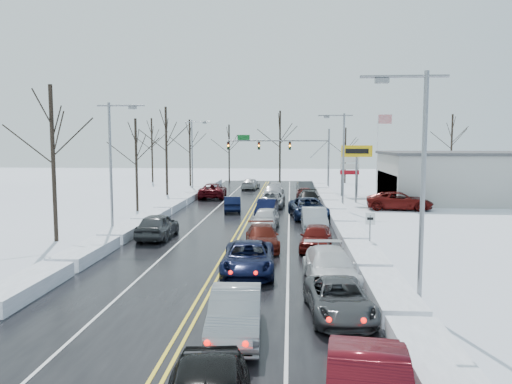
# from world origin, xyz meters

# --- Properties ---
(ground) EXTENTS (160.00, 160.00, 0.00)m
(ground) POSITION_xyz_m (0.00, 0.00, 0.00)
(ground) COLOR white
(ground) RESTS_ON ground
(road_surface) EXTENTS (14.00, 84.00, 0.01)m
(road_surface) POSITION_xyz_m (0.00, 2.00, 0.01)
(road_surface) COLOR black
(road_surface) RESTS_ON ground
(snow_bank_left) EXTENTS (1.69, 72.00, 0.68)m
(snow_bank_left) POSITION_xyz_m (-7.60, 2.00, 0.00)
(snow_bank_left) COLOR white
(snow_bank_left) RESTS_ON ground
(snow_bank_right) EXTENTS (1.69, 72.00, 0.68)m
(snow_bank_right) POSITION_xyz_m (7.60, 2.00, 0.00)
(snow_bank_right) COLOR white
(snow_bank_right) RESTS_ON ground
(traffic_signal_mast) EXTENTS (13.28, 0.39, 8.00)m
(traffic_signal_mast) POSITION_xyz_m (3.45, 27.99, 5.48)
(traffic_signal_mast) COLOR slate
(traffic_signal_mast) RESTS_ON ground
(tires_plus_sign) EXTENTS (3.20, 0.34, 6.00)m
(tires_plus_sign) POSITION_xyz_m (10.50, 15.99, 4.99)
(tires_plus_sign) COLOR slate
(tires_plus_sign) RESTS_ON ground
(used_vehicles_sign) EXTENTS (2.20, 0.22, 4.65)m
(used_vehicles_sign) POSITION_xyz_m (10.50, 22.00, 3.32)
(used_vehicles_sign) COLOR slate
(used_vehicles_sign) RESTS_ON ground
(speed_limit_sign) EXTENTS (0.55, 0.09, 2.35)m
(speed_limit_sign) POSITION_xyz_m (8.20, -8.00, 1.63)
(speed_limit_sign) COLOR slate
(speed_limit_sign) RESTS_ON ground
(flagpole) EXTENTS (1.87, 1.20, 10.00)m
(flagpole) POSITION_xyz_m (15.17, 30.00, 5.93)
(flagpole) COLOR silver
(flagpole) RESTS_ON ground
(dealership_building) EXTENTS (20.40, 12.40, 5.30)m
(dealership_building) POSITION_xyz_m (23.98, 18.00, 2.66)
(dealership_building) COLOR #A7A6A2
(dealership_building) RESTS_ON ground
(streetlight_se) EXTENTS (3.20, 0.25, 9.00)m
(streetlight_se) POSITION_xyz_m (8.30, -18.00, 5.31)
(streetlight_se) COLOR slate
(streetlight_se) RESTS_ON ground
(streetlight_ne) EXTENTS (3.20, 0.25, 9.00)m
(streetlight_ne) POSITION_xyz_m (8.30, 10.00, 5.31)
(streetlight_ne) COLOR slate
(streetlight_ne) RESTS_ON ground
(streetlight_sw) EXTENTS (3.20, 0.25, 9.00)m
(streetlight_sw) POSITION_xyz_m (-8.30, -4.00, 5.31)
(streetlight_sw) COLOR slate
(streetlight_sw) RESTS_ON ground
(streetlight_nw) EXTENTS (3.20, 0.25, 9.00)m
(streetlight_nw) POSITION_xyz_m (-8.30, 24.00, 5.31)
(streetlight_nw) COLOR slate
(streetlight_nw) RESTS_ON ground
(tree_left_b) EXTENTS (4.00, 4.00, 10.00)m
(tree_left_b) POSITION_xyz_m (-11.50, -6.00, 6.99)
(tree_left_b) COLOR #2D231C
(tree_left_b) RESTS_ON ground
(tree_left_c) EXTENTS (3.40, 3.40, 8.50)m
(tree_left_c) POSITION_xyz_m (-10.50, 8.00, 5.94)
(tree_left_c) COLOR #2D231C
(tree_left_c) RESTS_ON ground
(tree_left_d) EXTENTS (4.20, 4.20, 10.50)m
(tree_left_d) POSITION_xyz_m (-11.20, 22.00, 7.33)
(tree_left_d) COLOR #2D231C
(tree_left_d) RESTS_ON ground
(tree_left_e) EXTENTS (3.80, 3.80, 9.50)m
(tree_left_e) POSITION_xyz_m (-10.80, 34.00, 6.64)
(tree_left_e) COLOR #2D231C
(tree_left_e) RESTS_ON ground
(tree_far_a) EXTENTS (4.00, 4.00, 10.00)m
(tree_far_a) POSITION_xyz_m (-18.00, 40.00, 6.99)
(tree_far_a) COLOR #2D231C
(tree_far_a) RESTS_ON ground
(tree_far_b) EXTENTS (3.60, 3.60, 9.00)m
(tree_far_b) POSITION_xyz_m (-6.00, 41.00, 6.29)
(tree_far_b) COLOR #2D231C
(tree_far_b) RESTS_ON ground
(tree_far_c) EXTENTS (4.40, 4.40, 11.00)m
(tree_far_c) POSITION_xyz_m (2.00, 39.00, 7.68)
(tree_far_c) COLOR #2D231C
(tree_far_c) RESTS_ON ground
(tree_far_d) EXTENTS (3.40, 3.40, 8.50)m
(tree_far_d) POSITION_xyz_m (12.00, 40.50, 5.94)
(tree_far_d) COLOR #2D231C
(tree_far_d) RESTS_ON ground
(tree_far_e) EXTENTS (4.20, 4.20, 10.50)m
(tree_far_e) POSITION_xyz_m (28.00, 41.00, 7.33)
(tree_far_e) COLOR #2D231C
(tree_far_e) RESTS_ON ground
(queued_car_1) EXTENTS (1.89, 4.83, 1.57)m
(queued_car_1) POSITION_xyz_m (1.80, -20.89, 0.00)
(queued_car_1) COLOR #929599
(queued_car_1) RESTS_ON ground
(queued_car_2) EXTENTS (2.74, 5.54, 1.51)m
(queued_car_2) POSITION_xyz_m (1.56, -12.96, 0.00)
(queued_car_2) COLOR black
(queued_car_2) RESTS_ON ground
(queued_car_3) EXTENTS (2.41, 4.98, 1.40)m
(queued_car_3) POSITION_xyz_m (1.91, -7.34, 0.00)
(queued_car_3) COLOR #4B110A
(queued_car_3) RESTS_ON ground
(queued_car_4) EXTENTS (2.14, 4.68, 1.55)m
(queued_car_4) POSITION_xyz_m (1.78, -0.62, 0.00)
(queued_car_4) COLOR silver
(queued_car_4) RESTS_ON ground
(queued_car_5) EXTENTS (1.89, 4.59, 1.48)m
(queued_car_5) POSITION_xyz_m (1.60, 5.45, 0.00)
(queued_car_5) COLOR black
(queued_car_5) RESTS_ON ground
(queued_car_6) EXTENTS (2.61, 5.27, 1.44)m
(queued_car_6) POSITION_xyz_m (1.80, 11.81, 0.00)
(queued_car_6) COLOR #919398
(queued_car_6) RESTS_ON ground
(queued_car_7) EXTENTS (2.20, 5.33, 1.54)m
(queued_car_7) POSITION_xyz_m (1.62, 18.51, 0.00)
(queued_car_7) COLOR #AFB2B8
(queued_car_7) RESTS_ON ground
(queued_car_8) EXTENTS (2.29, 4.69, 1.54)m
(queued_car_8) POSITION_xyz_m (1.80, 24.07, 0.00)
(queued_car_8) COLOR silver
(queued_car_8) RESTS_ON ground
(queued_car_10) EXTENTS (2.61, 4.99, 1.34)m
(queued_car_10) POSITION_xyz_m (5.40, -18.78, 0.00)
(queued_car_10) COLOR #3C3E41
(queued_car_10) RESTS_ON ground
(queued_car_11) EXTENTS (2.56, 5.55, 1.57)m
(queued_car_11) POSITION_xyz_m (5.41, -14.54, 0.00)
(queued_car_11) COLOR silver
(queued_car_11) RESTS_ON ground
(queued_car_12) EXTENTS (2.31, 4.60, 1.51)m
(queued_car_12) POSITION_xyz_m (5.15, -7.36, 0.00)
(queued_car_12) COLOR #530E0B
(queued_car_12) RESTS_ON ground
(queued_car_13) EXTENTS (1.83, 5.00, 1.64)m
(queued_car_13) POSITION_xyz_m (5.33, -1.01, 0.00)
(queued_car_13) COLOR #AAADB3
(queued_car_13) RESTS_ON ground
(queued_car_14) EXTENTS (3.54, 6.41, 1.70)m
(queued_car_14) POSITION_xyz_m (5.11, 4.81, 0.00)
(queued_car_14) COLOR black
(queued_car_14) RESTS_ON ground
(queued_car_15) EXTENTS (2.17, 5.28, 1.53)m
(queued_car_15) POSITION_xyz_m (5.42, 12.48, 0.00)
(queued_car_15) COLOR black
(queued_car_15) RESTS_ON ground
(queued_car_16) EXTENTS (2.16, 4.39, 1.44)m
(queued_car_16) POSITION_xyz_m (5.26, 17.55, 0.00)
(queued_car_16) COLOR #450A09
(queued_car_16) RESTS_ON ground
(queued_car_17) EXTENTS (2.25, 5.13, 1.64)m
(queued_car_17) POSITION_xyz_m (5.41, 22.64, 0.00)
(queued_car_17) COLOR #3F4244
(queued_car_17) RESTS_ON ground
(oncoming_car_0) EXTENTS (1.98, 4.40, 1.40)m
(oncoming_car_0) POSITION_xyz_m (-1.71, 8.38, 0.00)
(oncoming_car_0) COLOR black
(oncoming_car_0) RESTS_ON ground
(oncoming_car_1) EXTENTS (3.08, 6.19, 1.69)m
(oncoming_car_1) POSITION_xyz_m (-5.18, 19.07, 0.00)
(oncoming_car_1) COLOR #4E0A10
(oncoming_car_1) RESTS_ON ground
(oncoming_car_2) EXTENTS (2.52, 5.11, 1.43)m
(oncoming_car_2) POSITION_xyz_m (-1.73, 29.61, 0.00)
(oncoming_car_2) COLOR #B9B9BB
(oncoming_car_2) RESTS_ON ground
(oncoming_car_3) EXTENTS (2.11, 5.01, 1.69)m
(oncoming_car_3) POSITION_xyz_m (-5.20, -4.59, 0.00)
(oncoming_car_3) COLOR #393B3E
(oncoming_car_3) RESTS_ON ground
(parked_car_0) EXTENTS (6.37, 3.44, 1.70)m
(parked_car_0) POSITION_xyz_m (13.88, 10.59, 0.00)
(parked_car_0) COLOR #500C0A
(parked_car_0) RESTS_ON ground
(parked_car_1) EXTENTS (2.45, 5.75, 1.65)m
(parked_car_1) POSITION_xyz_m (16.95, 16.36, 0.00)
(parked_car_1) COLOR #434649
(parked_car_1) RESTS_ON ground
(parked_car_2) EXTENTS (2.07, 4.12, 1.35)m
(parked_car_2) POSITION_xyz_m (14.95, 22.33, 0.00)
(parked_car_2) COLOR black
(parked_car_2) RESTS_ON ground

